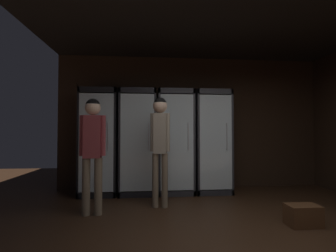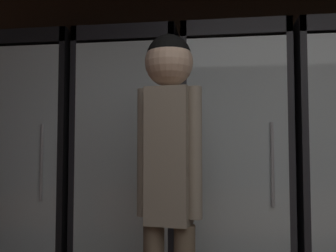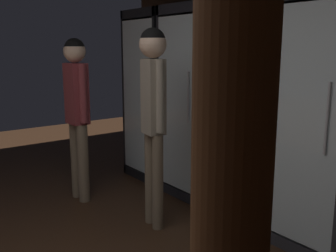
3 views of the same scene
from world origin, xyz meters
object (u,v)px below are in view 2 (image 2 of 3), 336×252
object	(u,v)px
cooler_left	(134,178)
shopper_near	(169,164)
cooler_far_left	(41,175)
cooler_center	(234,178)

from	to	relation	value
cooler_left	shopper_near	distance (m)	1.02
cooler_left	shopper_near	world-z (taller)	cooler_left
cooler_far_left	cooler_center	size ratio (longest dim) A/B	1.00
cooler_far_left	shopper_near	size ratio (longest dim) A/B	1.15
shopper_near	cooler_center	bearing A→B (deg)	69.89
cooler_center	shopper_near	size ratio (longest dim) A/B	1.15
cooler_left	cooler_center	size ratio (longest dim) A/B	1.00
cooler_left	shopper_near	bearing A→B (deg)	-67.46
cooler_far_left	shopper_near	xyz separation A→B (m)	(1.12, -0.94, 0.14)
cooler_center	cooler_far_left	bearing A→B (deg)	179.98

